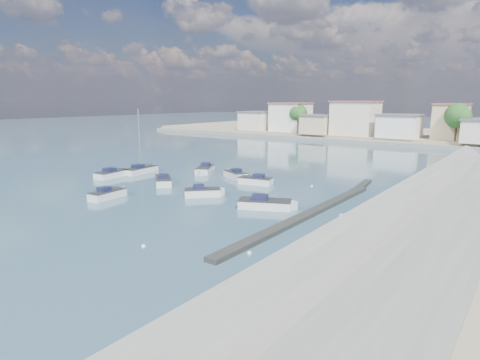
{
  "coord_description": "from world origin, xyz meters",
  "views": [
    {
      "loc": [
        22.54,
        -20.51,
        10.01
      ],
      "look_at": [
        -3.24,
        13.73,
        1.4
      ],
      "focal_mm": 30.0,
      "sensor_mm": 36.0,
      "label": 1
    }
  ],
  "objects_px": {
    "motorboat_f": "(235,175)",
    "motorboat_g": "(205,170)",
    "sailboat": "(142,170)",
    "motorboat_h": "(268,205)",
    "motorboat_b": "(204,193)",
    "motorboat_a": "(109,194)",
    "motorboat_d": "(254,181)",
    "motorboat_e": "(114,174)",
    "motorboat_c": "(163,181)"
  },
  "relations": [
    {
      "from": "motorboat_a",
      "to": "motorboat_e",
      "type": "height_order",
      "value": "same"
    },
    {
      "from": "motorboat_c",
      "to": "motorboat_d",
      "type": "bearing_deg",
      "value": 36.0
    },
    {
      "from": "motorboat_c",
      "to": "motorboat_d",
      "type": "height_order",
      "value": "same"
    },
    {
      "from": "motorboat_f",
      "to": "motorboat_g",
      "type": "relative_size",
      "value": 0.86
    },
    {
      "from": "motorboat_c",
      "to": "motorboat_f",
      "type": "distance_m",
      "value": 9.47
    },
    {
      "from": "motorboat_d",
      "to": "motorboat_e",
      "type": "xyz_separation_m",
      "value": [
        -17.42,
        -7.33,
        0.0
      ]
    },
    {
      "from": "motorboat_a",
      "to": "motorboat_d",
      "type": "bearing_deg",
      "value": 61.77
    },
    {
      "from": "motorboat_b",
      "to": "motorboat_c",
      "type": "relative_size",
      "value": 0.81
    },
    {
      "from": "motorboat_d",
      "to": "motorboat_f",
      "type": "distance_m",
      "value": 4.75
    },
    {
      "from": "motorboat_c",
      "to": "motorboat_g",
      "type": "bearing_deg",
      "value": 96.71
    },
    {
      "from": "motorboat_a",
      "to": "motorboat_g",
      "type": "distance_m",
      "value": 17.1
    },
    {
      "from": "motorboat_g",
      "to": "sailboat",
      "type": "height_order",
      "value": "sailboat"
    },
    {
      "from": "motorboat_f",
      "to": "sailboat",
      "type": "xyz_separation_m",
      "value": [
        -12.36,
        -5.05,
        0.05
      ]
    },
    {
      "from": "motorboat_d",
      "to": "motorboat_c",
      "type": "bearing_deg",
      "value": -144.0
    },
    {
      "from": "motorboat_a",
      "to": "motorboat_g",
      "type": "relative_size",
      "value": 0.88
    },
    {
      "from": "motorboat_d",
      "to": "motorboat_b",
      "type": "bearing_deg",
      "value": -93.95
    },
    {
      "from": "motorboat_b",
      "to": "motorboat_g",
      "type": "relative_size",
      "value": 0.75
    },
    {
      "from": "motorboat_h",
      "to": "sailboat",
      "type": "distance_m",
      "value": 24.7
    },
    {
      "from": "motorboat_b",
      "to": "motorboat_h",
      "type": "distance_m",
      "value": 8.0
    },
    {
      "from": "motorboat_f",
      "to": "motorboat_b",
      "type": "bearing_deg",
      "value": -69.35
    },
    {
      "from": "motorboat_a",
      "to": "motorboat_d",
      "type": "xyz_separation_m",
      "value": [
        7.94,
        14.79,
        -0.0
      ]
    },
    {
      "from": "motorboat_f",
      "to": "motorboat_g",
      "type": "bearing_deg",
      "value": 176.3
    },
    {
      "from": "motorboat_b",
      "to": "motorboat_c",
      "type": "bearing_deg",
      "value": 167.88
    },
    {
      "from": "motorboat_e",
      "to": "motorboat_f",
      "type": "bearing_deg",
      "value": 35.09
    },
    {
      "from": "motorboat_b",
      "to": "sailboat",
      "type": "relative_size",
      "value": 0.42
    },
    {
      "from": "motorboat_a",
      "to": "motorboat_h",
      "type": "height_order",
      "value": "same"
    },
    {
      "from": "motorboat_b",
      "to": "sailboat",
      "type": "distance_m",
      "value": 16.94
    },
    {
      "from": "motorboat_g",
      "to": "motorboat_h",
      "type": "relative_size",
      "value": 0.94
    },
    {
      "from": "motorboat_d",
      "to": "sailboat",
      "type": "relative_size",
      "value": 0.52
    },
    {
      "from": "motorboat_f",
      "to": "motorboat_h",
      "type": "relative_size",
      "value": 0.81
    },
    {
      "from": "motorboat_g",
      "to": "motorboat_d",
      "type": "bearing_deg",
      "value": -12.46
    },
    {
      "from": "motorboat_b",
      "to": "motorboat_e",
      "type": "bearing_deg",
      "value": 176.83
    },
    {
      "from": "motorboat_b",
      "to": "motorboat_h",
      "type": "relative_size",
      "value": 0.7
    },
    {
      "from": "motorboat_e",
      "to": "motorboat_g",
      "type": "relative_size",
      "value": 1.06
    },
    {
      "from": "motorboat_d",
      "to": "motorboat_a",
      "type": "bearing_deg",
      "value": -118.23
    },
    {
      "from": "motorboat_b",
      "to": "motorboat_h",
      "type": "xyz_separation_m",
      "value": [
        8.0,
        -0.05,
        0.0
      ]
    },
    {
      "from": "sailboat",
      "to": "motorboat_h",
      "type": "bearing_deg",
      "value": -11.92
    },
    {
      "from": "motorboat_a",
      "to": "motorboat_h",
      "type": "distance_m",
      "value": 16.68
    },
    {
      "from": "motorboat_f",
      "to": "motorboat_h",
      "type": "height_order",
      "value": "same"
    },
    {
      "from": "motorboat_h",
      "to": "motorboat_c",
      "type": "bearing_deg",
      "value": 173.58
    },
    {
      "from": "motorboat_d",
      "to": "motorboat_e",
      "type": "distance_m",
      "value": 18.9
    },
    {
      "from": "motorboat_b",
      "to": "motorboat_g",
      "type": "distance_m",
      "value": 14.04
    },
    {
      "from": "motorboat_g",
      "to": "sailboat",
      "type": "bearing_deg",
      "value": -141.55
    },
    {
      "from": "motorboat_a",
      "to": "motorboat_e",
      "type": "xyz_separation_m",
      "value": [
        -9.48,
        7.45,
        -0.0
      ]
    },
    {
      "from": "motorboat_g",
      "to": "motorboat_h",
      "type": "bearing_deg",
      "value": -31.18
    },
    {
      "from": "motorboat_d",
      "to": "motorboat_h",
      "type": "bearing_deg",
      "value": -48.21
    },
    {
      "from": "motorboat_e",
      "to": "motorboat_a",
      "type": "bearing_deg",
      "value": -38.16
    },
    {
      "from": "motorboat_a",
      "to": "motorboat_h",
      "type": "xyz_separation_m",
      "value": [
        15.37,
        6.47,
        -0.0
      ]
    },
    {
      "from": "motorboat_a",
      "to": "motorboat_e",
      "type": "relative_size",
      "value": 0.83
    },
    {
      "from": "motorboat_d",
      "to": "sailboat",
      "type": "xyz_separation_m",
      "value": [
        -16.74,
        -3.21,
        0.05
      ]
    }
  ]
}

